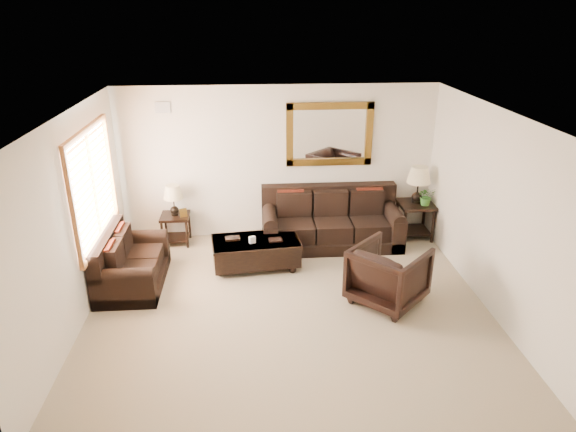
{
  "coord_description": "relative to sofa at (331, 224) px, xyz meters",
  "views": [
    {
      "loc": [
        -0.48,
        -6.15,
        3.92
      ],
      "look_at": [
        0.03,
        0.6,
        1.12
      ],
      "focal_mm": 32.0,
      "sensor_mm": 36.0,
      "label": 1
    }
  ],
  "objects": [
    {
      "name": "room",
      "position": [
        -0.89,
        -2.03,
        1.0
      ],
      "size": [
        5.51,
        5.01,
        2.71
      ],
      "color": "gray",
      "rests_on": "ground"
    },
    {
      "name": "window",
      "position": [
        -3.59,
        -1.13,
        1.2
      ],
      "size": [
        0.07,
        1.96,
        1.66
      ],
      "color": "white",
      "rests_on": "room"
    },
    {
      "name": "air_vent",
      "position": [
        -2.79,
        0.45,
        2.0
      ],
      "size": [
        0.25,
        0.02,
        0.18
      ],
      "primitive_type": "cube",
      "color": "#999999",
      "rests_on": "room"
    },
    {
      "name": "end_table_left",
      "position": [
        -2.71,
        0.18,
        0.35
      ],
      "size": [
        0.49,
        0.49,
        1.08
      ],
      "color": "black",
      "rests_on": "room"
    },
    {
      "name": "potted_plant",
      "position": [
        1.68,
        0.02,
        0.43
      ],
      "size": [
        0.3,
        0.33,
        0.26
      ],
      "primitive_type": "imported",
      "rotation": [
        0.0,
        0.0,
        -0.01
      ],
      "color": "#2F5F20",
      "rests_on": "end_table_right"
    },
    {
      "name": "armchair",
      "position": [
        0.51,
        -2.0,
        0.11
      ],
      "size": [
        1.24,
        1.24,
        0.93
      ],
      "primitive_type": "imported",
      "rotation": [
        0.0,
        0.0,
        2.35
      ],
      "color": "black",
      "rests_on": "floor"
    },
    {
      "name": "mirror",
      "position": [
        -0.0,
        0.44,
        1.5
      ],
      "size": [
        1.5,
        0.06,
        1.1
      ],
      "color": "#46250E",
      "rests_on": "room"
    },
    {
      "name": "loveseat",
      "position": [
        -3.23,
        -1.22,
        -0.04
      ],
      "size": [
        0.89,
        1.49,
        0.84
      ],
      "rotation": [
        0.0,
        0.0,
        1.57
      ],
      "color": "black",
      "rests_on": "room"
    },
    {
      "name": "end_table_right",
      "position": [
        1.55,
        0.13,
        0.51
      ],
      "size": [
        0.6,
        0.6,
        1.33
      ],
      "color": "black",
      "rests_on": "room"
    },
    {
      "name": "sofa",
      "position": [
        0.0,
        0.0,
        0.0
      ],
      "size": [
        2.39,
        1.03,
        0.98
      ],
      "color": "black",
      "rests_on": "room"
    },
    {
      "name": "coffee_table",
      "position": [
        -1.33,
        -0.79,
        -0.06
      ],
      "size": [
        1.45,
        0.89,
        0.58
      ],
      "rotation": [
        0.0,
        0.0,
        0.11
      ],
      "color": "black",
      "rests_on": "room"
    }
  ]
}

